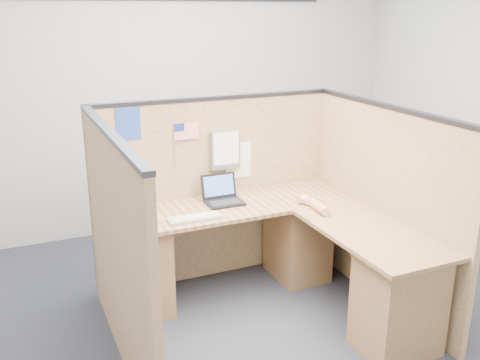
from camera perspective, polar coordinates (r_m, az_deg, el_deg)
name	(u,v)px	position (r m, az deg, el deg)	size (l,w,h in m)	color
floor	(269,331)	(3.94, 3.16, -15.83)	(5.00, 5.00, 0.00)	#21252E
wall_back	(170,91)	(5.44, -7.51, 9.35)	(5.00, 5.00, 0.00)	#ABAEB0
cubicle_partitions	(245,211)	(3.93, 0.53, -3.29)	(2.06, 1.83, 1.53)	brown
l_desk	(275,260)	(4.04, 3.75, -8.53)	(1.95, 1.75, 0.73)	brown
laptop	(222,195)	(4.21, -1.93, -1.66)	(0.29, 0.27, 0.21)	black
keyboard	(194,218)	(3.88, -4.88, -4.06)	(0.39, 0.14, 0.03)	gray
mouse	(304,201)	(4.21, 6.87, -2.21)	(0.10, 0.06, 0.04)	#BABABF
hand_forearm	(314,204)	(4.10, 7.92, -2.57)	(0.10, 0.37, 0.08)	tan
blue_poster	(128,124)	(4.05, -11.83, 5.90)	(0.18, 0.00, 0.24)	#223C9F
american_flag	(184,133)	(4.17, -6.01, 5.02)	(0.21, 0.01, 0.35)	olive
file_holder	(225,150)	(4.30, -1.60, 3.23)	(0.25, 0.05, 0.32)	slate
paper_left	(225,150)	(4.33, -1.64, 3.24)	(0.21, 0.00, 0.26)	white
paper_right	(238,160)	(4.40, -0.19, 2.13)	(0.23, 0.00, 0.30)	white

